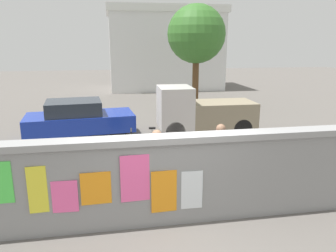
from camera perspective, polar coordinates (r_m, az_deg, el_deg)
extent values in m
plane|color=#605B56|center=(14.12, -5.67, 0.27)|extent=(60.00, 60.00, 0.00)
cube|color=gray|center=(6.31, 0.03, -9.89)|extent=(7.86, 0.30, 1.63)
cube|color=gray|center=(6.01, 0.03, -2.25)|extent=(8.06, 0.42, 0.12)
cube|color=yellow|center=(6.17, -21.75, -10.29)|extent=(0.33, 0.03, 0.86)
cube|color=#F9599E|center=(6.16, -17.49, -11.65)|extent=(0.45, 0.03, 0.60)
cube|color=orange|center=(6.06, -12.41, -10.56)|extent=(0.54, 0.03, 0.61)
cube|color=#F9599E|center=(6.01, -5.75, -9.06)|extent=(0.53, 0.04, 0.89)
cube|color=orange|center=(6.19, -0.70, -11.33)|extent=(0.48, 0.03, 0.82)
cube|color=silver|center=(6.30, 4.18, -11.03)|extent=(0.41, 0.02, 0.76)
cylinder|color=black|center=(11.64, 1.27, -0.91)|extent=(0.70, 0.21, 0.70)
cylinder|color=black|center=(12.88, 0.24, 0.58)|extent=(0.70, 0.21, 0.70)
cylinder|color=black|center=(12.32, 12.79, -0.41)|extent=(0.70, 0.21, 0.70)
cylinder|color=black|center=(13.50, 10.78, 0.96)|extent=(0.70, 0.21, 0.70)
cube|color=silver|center=(12.11, 1.21, 3.33)|extent=(1.23, 1.52, 1.50)
cube|color=gray|center=(12.61, 9.29, 2.19)|extent=(2.43, 1.54, 0.90)
cylinder|color=black|center=(13.18, -9.52, 0.47)|extent=(0.61, 0.24, 0.60)
cylinder|color=black|center=(11.77, -8.74, -1.16)|extent=(0.61, 0.24, 0.60)
cylinder|color=black|center=(13.17, -20.39, -0.25)|extent=(0.61, 0.24, 0.60)
cylinder|color=black|center=(11.76, -20.91, -1.97)|extent=(0.61, 0.24, 0.60)
cube|color=#1933A5|center=(12.34, -14.98, 0.66)|extent=(3.95, 2.06, 0.60)
cube|color=#262D38|center=(12.22, -16.08, 3.11)|extent=(2.04, 1.72, 0.50)
cylinder|color=black|center=(9.25, 6.54, -5.40)|extent=(0.60, 0.11, 0.60)
cylinder|color=black|center=(9.71, 13.89, -4.77)|extent=(0.60, 0.13, 0.60)
cube|color=silver|center=(9.37, 10.38, -3.47)|extent=(1.01, 0.26, 0.32)
cube|color=black|center=(9.39, 11.56, -2.34)|extent=(0.57, 0.23, 0.10)
cube|color=#262626|center=(9.11, 7.24, -2.09)|extent=(0.05, 0.56, 0.03)
cylinder|color=black|center=(9.94, -6.63, -3.81)|extent=(0.66, 0.09, 0.66)
cylinder|color=black|center=(9.97, -0.58, -3.65)|extent=(0.66, 0.09, 0.66)
cube|color=silver|center=(9.89, -3.62, -2.74)|extent=(0.95, 0.11, 0.06)
cylinder|color=silver|center=(9.83, -2.76, -1.49)|extent=(0.03, 0.03, 0.40)
cube|color=black|center=(9.78, -2.78, -0.36)|extent=(0.21, 0.10, 0.05)
cube|color=black|center=(9.78, -6.43, -0.74)|extent=(0.07, 0.44, 0.03)
cylinder|color=#D83F72|center=(7.79, 8.48, -8.53)|extent=(0.12, 0.12, 0.80)
cylinder|color=#D83F72|center=(7.93, 9.23, -8.14)|extent=(0.12, 0.12, 0.80)
cylinder|color=purple|center=(7.62, 9.06, -3.46)|extent=(0.48, 0.48, 0.60)
sphere|color=#8C664C|center=(7.51, 9.18, -0.48)|extent=(0.22, 0.22, 0.22)
cylinder|color=yellow|center=(7.28, -1.20, -10.05)|extent=(0.12, 0.12, 0.80)
cylinder|color=yellow|center=(7.34, -2.55, -9.86)|extent=(0.12, 0.12, 0.80)
cylinder|color=#D83F72|center=(7.05, -1.92, -4.76)|extent=(0.46, 0.46, 0.60)
sphere|color=#8C664C|center=(6.93, -1.95, -1.55)|extent=(0.22, 0.22, 0.22)
cylinder|color=brown|center=(18.19, 4.79, 7.87)|extent=(0.35, 0.35, 2.78)
sphere|color=#356D28|center=(18.09, 4.96, 15.67)|extent=(3.09, 3.09, 3.09)
cube|color=silver|center=(25.44, -0.66, 12.72)|extent=(8.12, 4.99, 5.43)
cube|color=silver|center=(25.54, -0.68, 19.38)|extent=(8.42, 5.29, 0.50)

